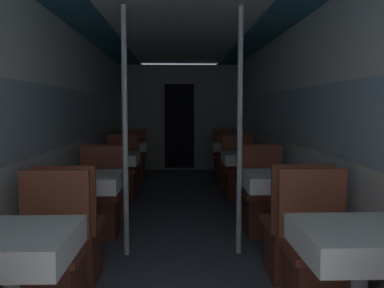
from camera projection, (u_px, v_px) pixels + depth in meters
wall_left at (73, 125)px, 5.04m from camera, size 0.05×10.17×2.29m
wall_right at (288, 125)px, 5.13m from camera, size 0.05×10.17×2.29m
ceiling_panel at (181, 25)px, 4.98m from camera, size 2.57×10.17×0.07m
bulkhead_far at (179, 118)px, 9.35m from camera, size 2.52×0.09×2.29m
dining_table_left_0 at (10, 251)px, 2.13m from camera, size 0.63×0.63×0.76m
chair_left_far_0 at (48, 275)px, 2.76m from camera, size 0.47×0.47×0.95m
dining_table_left_1 at (86, 185)px, 3.94m from camera, size 0.63×0.63×0.76m
chair_left_near_1 at (71, 245)px, 3.37m from camera, size 0.47×0.47×0.95m
chair_left_far_1 at (99, 209)px, 4.57m from camera, size 0.47×0.47×0.95m
support_pole_left_1 at (125, 133)px, 3.91m from camera, size 0.05×0.05×2.29m
dining_table_left_2 at (115, 161)px, 5.75m from camera, size 0.63×0.63×0.76m
chair_left_near_2 at (108, 197)px, 5.18m from camera, size 0.47×0.47×0.95m
chair_left_far_2 at (121, 180)px, 6.38m from camera, size 0.47×0.47×0.95m
dining_table_left_3 at (130, 148)px, 7.56m from camera, size 0.63×0.63×0.76m
chair_left_near_3 at (126, 174)px, 6.99m from camera, size 0.47×0.47×0.95m
chair_left_far_3 at (133, 164)px, 8.19m from camera, size 0.47×0.47×0.95m
dining_table_right_0 at (361, 247)px, 2.19m from camera, size 0.63×0.63×0.76m
chair_right_far_0 at (320, 272)px, 2.82m from camera, size 0.47×0.47×0.95m
dining_table_right_1 at (278, 184)px, 4.00m from camera, size 0.63×0.63×0.76m
chair_right_near_1 at (294, 242)px, 3.44m from camera, size 0.47×0.47×0.95m
chair_right_far_1 at (264, 207)px, 4.63m from camera, size 0.47×0.47×0.95m
support_pole_right_1 at (240, 132)px, 3.95m from camera, size 0.05×0.05×2.29m
dining_table_right_2 at (246, 160)px, 5.81m from camera, size 0.63×0.63×0.76m
chair_right_near_2 at (254, 196)px, 5.24m from camera, size 0.47×0.47×0.95m
chair_right_far_2 at (240, 179)px, 6.44m from camera, size 0.47×0.47×0.95m
dining_table_right_3 at (230, 147)px, 7.62m from camera, size 0.63×0.63×0.76m
chair_right_near_3 at (234, 173)px, 7.05m from camera, size 0.47×0.47×0.95m
chair_right_far_3 at (226, 163)px, 8.25m from camera, size 0.47×0.47×0.95m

